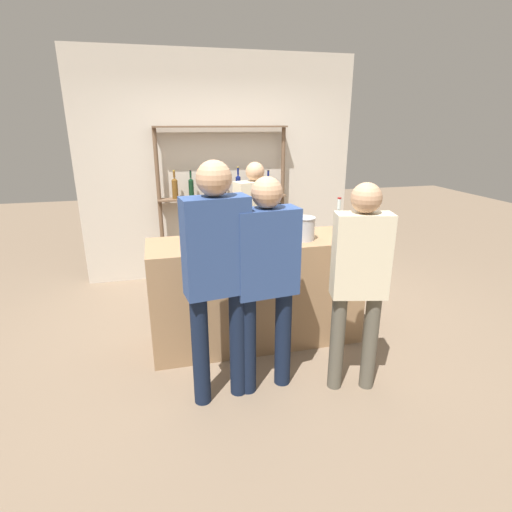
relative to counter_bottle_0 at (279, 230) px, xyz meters
name	(u,v)px	position (x,y,z in m)	size (l,w,h in m)	color
ground_plane	(256,338)	(-0.15, 0.20, -1.13)	(16.00, 16.00, 0.00)	#7A6651
bar_counter	(256,291)	(-0.15, 0.20, -0.63)	(1.90, 0.62, 0.99)	#997551
back_wall	(220,169)	(-0.15, 2.11, 0.27)	(3.50, 0.12, 2.80)	beige
back_shelf	(222,183)	(-0.15, 1.93, 0.12)	(1.64, 0.18, 1.94)	brown
counter_bottle_0	(279,230)	(0.00, 0.00, 0.00)	(0.08, 0.08, 0.37)	brown
counter_bottle_1	(193,229)	(-0.69, 0.18, 0.00)	(0.08, 0.08, 0.36)	black
counter_bottle_2	(338,221)	(0.62, 0.17, -0.01)	(0.09, 0.09, 0.35)	silver
wine_glass	(297,223)	(0.26, 0.27, -0.02)	(0.07, 0.07, 0.16)	silver
ice_bucket	(304,229)	(0.27, 0.11, -0.04)	(0.20, 0.20, 0.20)	#B2B2B7
cork_jar	(277,227)	(0.09, 0.33, -0.07)	(0.12, 0.12, 0.15)	silver
customer_left	(217,268)	(-0.61, -0.55, -0.09)	(0.46, 0.25, 1.76)	#121C33
customer_center	(266,272)	(-0.25, -0.51, -0.17)	(0.47, 0.25, 1.64)	#121C33
server_behind_counter	(255,221)	(0.09, 1.19, -0.21)	(0.49, 0.31, 1.57)	#575347
customer_right	(360,274)	(0.40, -0.68, -0.18)	(0.42, 0.26, 1.60)	#575347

